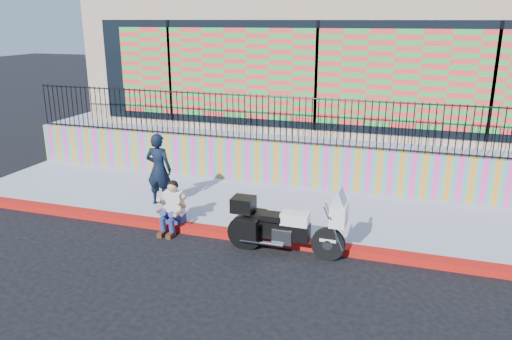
% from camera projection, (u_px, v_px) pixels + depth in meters
% --- Properties ---
extents(ground, '(90.00, 90.00, 0.00)m').
position_uv_depth(ground, '(270.00, 243.00, 9.94)').
color(ground, black).
rests_on(ground, ground).
extents(red_curb, '(16.00, 0.30, 0.15)m').
position_uv_depth(red_curb, '(270.00, 239.00, 9.91)').
color(red_curb, red).
rests_on(red_curb, ground).
extents(sidewalk, '(16.00, 3.00, 0.15)m').
position_uv_depth(sidewalk, '(290.00, 210.00, 11.41)').
color(sidewalk, '#979FB5').
rests_on(sidewalk, ground).
extents(mural_wall, '(16.00, 0.20, 1.10)m').
position_uv_depth(mural_wall, '(306.00, 165.00, 12.69)').
color(mural_wall, '#EC3E9C').
rests_on(mural_wall, sidewalk).
extents(metal_fence, '(15.80, 0.04, 1.20)m').
position_uv_depth(metal_fence, '(308.00, 121.00, 12.35)').
color(metal_fence, black).
rests_on(metal_fence, mural_wall).
extents(elevated_platform, '(16.00, 10.00, 1.25)m').
position_uv_depth(elevated_platform, '(338.00, 128.00, 17.34)').
color(elevated_platform, '#979FB5').
rests_on(elevated_platform, ground).
extents(storefront_building, '(14.00, 8.06, 4.00)m').
position_uv_depth(storefront_building, '(341.00, 51.00, 16.38)').
color(storefront_building, tan).
rests_on(storefront_building, elevated_platform).
extents(police_motorcycle, '(2.23, 0.74, 1.39)m').
position_uv_depth(police_motorcycle, '(284.00, 225.00, 9.34)').
color(police_motorcycle, black).
rests_on(police_motorcycle, ground).
extents(police_officer, '(0.62, 0.41, 1.68)m').
position_uv_depth(police_officer, '(159.00, 169.00, 11.36)').
color(police_officer, black).
rests_on(police_officer, sidewalk).
extents(seated_man, '(0.54, 0.71, 1.06)m').
position_uv_depth(seated_man, '(171.00, 212.00, 10.32)').
color(seated_man, navy).
rests_on(seated_man, ground).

